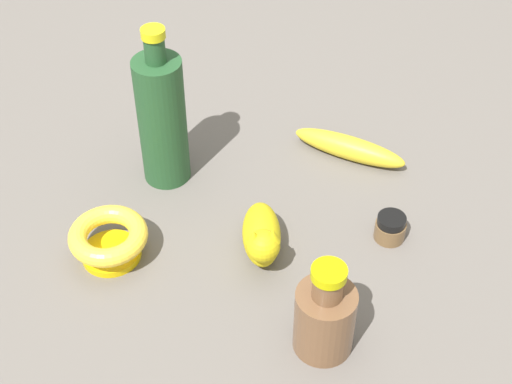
% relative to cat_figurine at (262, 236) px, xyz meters
% --- Properties ---
extents(ground, '(2.00, 2.00, 0.00)m').
position_rel_cat_figurine_xyz_m(ground, '(-0.02, 0.06, -0.04)').
color(ground, '#5B5651').
extents(cat_figurine, '(0.07, 0.14, 0.09)m').
position_rel_cat_figurine_xyz_m(cat_figurine, '(0.00, 0.00, 0.00)').
color(cat_figurine, gold).
rests_on(cat_figurine, ground).
extents(bowl, '(0.11, 0.11, 0.05)m').
position_rel_cat_figurine_xyz_m(bowl, '(-0.21, -0.03, -0.00)').
color(bowl, '#D8B30A').
rests_on(bowl, ground).
extents(bottle_tall, '(0.07, 0.07, 0.26)m').
position_rel_cat_figurine_xyz_m(bottle_tall, '(-0.17, 0.15, 0.07)').
color(bottle_tall, '#204826').
rests_on(bottle_tall, ground).
extents(banana, '(0.19, 0.09, 0.04)m').
position_rel_cat_figurine_xyz_m(banana, '(0.11, 0.23, -0.02)').
color(banana, gold).
rests_on(banana, ground).
extents(bottle_short, '(0.08, 0.08, 0.14)m').
position_rel_cat_figurine_xyz_m(bottle_short, '(0.09, -0.14, 0.02)').
color(bottle_short, brown).
rests_on(bottle_short, ground).
extents(nail_polish_jar, '(0.04, 0.04, 0.04)m').
position_rel_cat_figurine_xyz_m(nail_polish_jar, '(0.18, 0.06, -0.02)').
color(nail_polish_jar, brown).
rests_on(nail_polish_jar, ground).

